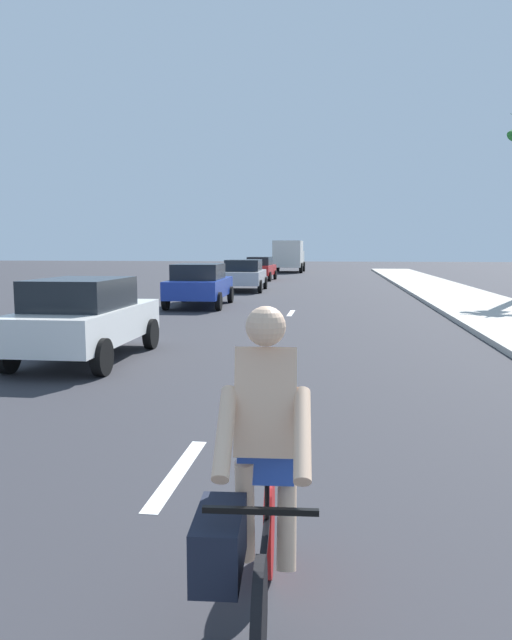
# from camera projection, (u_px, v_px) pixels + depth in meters

# --- Properties ---
(ground_plane) EXTENTS (160.00, 160.00, 0.00)m
(ground_plane) POSITION_uv_depth(u_px,v_px,m) (286.00, 321.00, 17.40)
(ground_plane) COLOR #2D2D33
(sidewalk_strip) EXTENTS (3.60, 80.00, 0.14)m
(sidewalk_strip) POSITION_uv_depth(u_px,v_px,m) (503.00, 314.00, 18.46)
(sidewalk_strip) COLOR #B2ADA3
(sidewalk_strip) RESTS_ON ground
(lane_stripe_2) EXTENTS (0.16, 1.80, 0.01)m
(lane_stripe_2) POSITION_uv_depth(u_px,v_px,m) (178.00, 472.00, 5.61)
(lane_stripe_2) COLOR white
(lane_stripe_2) RESTS_ON ground
(lane_stripe_3) EXTENTS (0.16, 1.80, 0.01)m
(lane_stripe_3) POSITION_uv_depth(u_px,v_px,m) (257.00, 361.00, 11.19)
(lane_stripe_3) COLOR white
(lane_stripe_3) RESTS_ON ground
(lane_stripe_4) EXTENTS (0.16, 1.80, 0.01)m
(lane_stripe_4) POSITION_uv_depth(u_px,v_px,m) (273.00, 339.00, 13.88)
(lane_stripe_4) COLOR white
(lane_stripe_4) RESTS_ON ground
(lane_stripe_5) EXTENTS (0.16, 1.80, 0.01)m
(lane_stripe_5) POSITION_uv_depth(u_px,v_px,m) (291.00, 313.00, 19.45)
(lane_stripe_5) COLOR white
(lane_stripe_5) RESTS_ON ground
(cyclist) EXTENTS (0.65, 1.71, 1.82)m
(cyclist) POSITION_uv_depth(u_px,v_px,m) (256.00, 486.00, 3.23)
(cyclist) COLOR black
(cyclist) RESTS_ON ground
(parked_car_white) EXTENTS (1.91, 4.03, 1.57)m
(parked_car_white) POSITION_uv_depth(u_px,v_px,m) (85.00, 317.00, 11.17)
(parked_car_white) COLOR white
(parked_car_white) RESTS_ON ground
(parked_car_blue) EXTENTS (2.19, 4.50, 1.57)m
(parked_car_blue) POSITION_uv_depth(u_px,v_px,m) (200.00, 284.00, 21.68)
(parked_car_blue) COLOR #1E389E
(parked_car_blue) RESTS_ON ground
(parked_car_silver) EXTENTS (2.18, 4.50, 1.57)m
(parked_car_silver) POSITION_uv_depth(u_px,v_px,m) (244.00, 274.00, 29.56)
(parked_car_silver) COLOR #B7BABF
(parked_car_silver) RESTS_ON ground
(parked_car_red) EXTENTS (1.92, 3.95, 1.57)m
(parked_car_red) POSITION_uv_depth(u_px,v_px,m) (260.00, 268.00, 39.39)
(parked_car_red) COLOR red
(parked_car_red) RESTS_ON ground
(delivery_truck) EXTENTS (2.68, 6.24, 2.80)m
(delivery_truck) POSITION_uv_depth(u_px,v_px,m) (289.00, 255.00, 52.70)
(delivery_truck) COLOR beige
(delivery_truck) RESTS_ON ground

